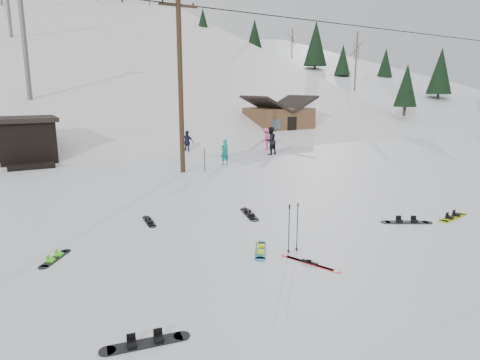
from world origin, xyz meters
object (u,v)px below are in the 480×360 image
hero_snowboard (261,250)px  hero_skis (310,263)px  utility_pole (180,82)px  cabin (278,122)px

hero_snowboard → hero_skis: hero_snowboard is taller
utility_pole → cabin: (13.00, 10.00, -3.20)m
cabin → utility_pole: bearing=-142.4°
hero_skis → utility_pole: bearing=62.3°
hero_snowboard → utility_pole: bearing=21.1°
hero_snowboard → hero_skis: (0.63, -1.36, -0.00)m
hero_snowboard → hero_skis: 1.50m
utility_pole → cabin: utility_pole is taller
utility_pole → hero_snowboard: size_ratio=6.91×
utility_pole → hero_skis: 13.91m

